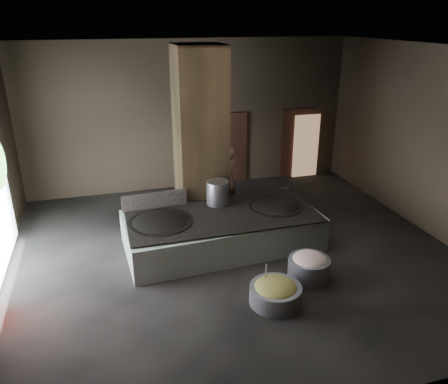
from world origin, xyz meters
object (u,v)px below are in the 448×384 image
object	(u,v)px
stock_pot	(218,193)
wok_right	(275,209)
hearth_platform	(222,230)
wok_left	(160,225)
veg_basin	(275,295)
cook	(227,179)
meat_basin	(309,269)

from	to	relation	value
stock_pot	wok_right	bearing A→B (deg)	-21.04
hearth_platform	wok_left	size ratio (longest dim) A/B	3.17
veg_basin	wok_right	bearing A→B (deg)	68.37
wok_left	cook	size ratio (longest dim) A/B	0.78
wok_right	stock_pot	bearing A→B (deg)	158.96
hearth_platform	cook	bearing A→B (deg)	67.47
cook	veg_basin	xyz separation A→B (m)	(-0.35, -4.45, -0.73)
veg_basin	wok_left	bearing A→B (deg)	126.82
meat_basin	wok_right	bearing A→B (deg)	89.47
cook	veg_basin	distance (m)	4.52
wok_left	wok_right	distance (m)	2.80
wok_left	stock_pot	xyz separation A→B (m)	(1.50, 0.60, 0.38)
hearth_platform	veg_basin	world-z (taller)	hearth_platform
wok_left	meat_basin	world-z (taller)	wok_left
stock_pot	meat_basin	world-z (taller)	stock_pot
hearth_platform	meat_basin	size ratio (longest dim) A/B	5.19
veg_basin	meat_basin	distance (m)	1.14
stock_pot	cook	world-z (taller)	cook
wok_right	veg_basin	bearing A→B (deg)	-111.63
wok_right	cook	distance (m)	2.05
hearth_platform	stock_pot	bearing A→B (deg)	81.72
wok_left	cook	world-z (taller)	cook
wok_left	stock_pot	size ratio (longest dim) A/B	2.42
hearth_platform	wok_left	world-z (taller)	wok_left
cook	meat_basin	xyz separation A→B (m)	(0.63, -3.87, -0.67)
wok_left	meat_basin	size ratio (longest dim) A/B	1.64
wok_right	veg_basin	distance (m)	2.76
wok_right	veg_basin	xyz separation A→B (m)	(-1.00, -2.51, -0.57)
hearth_platform	veg_basin	bearing A→B (deg)	-84.89
cook	meat_basin	distance (m)	3.98
hearth_platform	stock_pot	distance (m)	0.92
stock_pot	meat_basin	size ratio (longest dim) A/B	0.68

